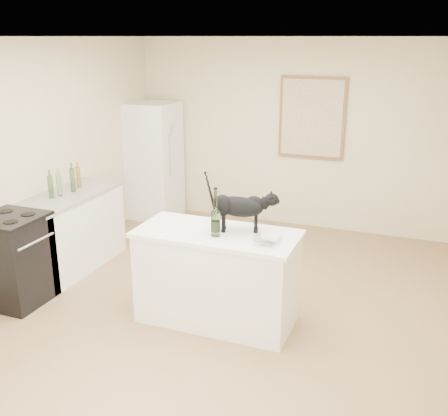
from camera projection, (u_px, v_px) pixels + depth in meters
floor at (216, 308)px, 5.33m from camera, size 5.50×5.50×0.00m
ceiling at (214, 36)px, 4.53m from camera, size 5.50×5.50×0.00m
wall_back at (290, 135)px, 7.36m from camera, size 4.50×0.00×4.50m
wall_left at (22, 163)px, 5.71m from camera, size 0.00×5.50×5.50m
island_base at (217, 279)px, 4.99m from camera, size 1.44×0.67×0.86m
island_top at (217, 234)px, 4.85m from camera, size 1.50×0.70×0.04m
left_cabinets at (70, 233)px, 6.14m from camera, size 0.60×1.40×0.86m
left_countertop at (66, 196)px, 6.00m from camera, size 0.62×1.44×0.04m
stove at (14, 260)px, 5.34m from camera, size 0.60×0.60×0.90m
fridge at (154, 161)px, 7.83m from camera, size 0.68×0.68×1.70m
artwork_frame at (312, 118)px, 7.16m from camera, size 0.90×0.03×1.10m
artwork_canvas at (312, 118)px, 7.14m from camera, size 0.82×0.00×1.02m
black_cat at (239, 209)px, 4.81m from camera, size 0.62×0.34×0.41m
wine_bottle at (215, 215)px, 4.68m from camera, size 0.09×0.09×0.40m
glass_bowl at (267, 241)px, 4.55m from camera, size 0.25×0.25×0.06m
fridge_paper at (173, 129)px, 7.54m from camera, size 0.03×0.12×0.16m
counter_bottle_cluster at (65, 182)px, 5.99m from camera, size 0.12×0.53×0.27m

